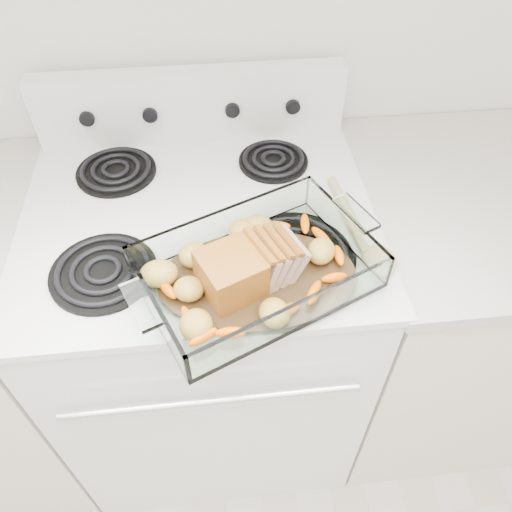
{
  "coord_description": "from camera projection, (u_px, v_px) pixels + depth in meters",
  "views": [
    {
      "loc": [
        0.04,
        0.83,
        1.68
      ],
      "look_at": [
        0.11,
        1.46,
        0.99
      ],
      "focal_mm": 35.0,
      "sensor_mm": 36.0,
      "label": 1
    }
  ],
  "objects": [
    {
      "name": "electric_range",
      "position": [
        211.0,
        328.0,
        1.44
      ],
      "size": [
        0.78,
        0.7,
        1.12
      ],
      "color": "white",
      "rests_on": "ground"
    },
    {
      "name": "roast_vegetables",
      "position": [
        253.0,
        257.0,
        0.96
      ],
      "size": [
        0.36,
        0.2,
        0.04
      ],
      "rotation": [
        0.0,
        0.0,
        -0.16
      ],
      "color": "#F76C00",
      "rests_on": "baking_dish"
    },
    {
      "name": "pork_roast",
      "position": [
        242.0,
        265.0,
        0.92
      ],
      "size": [
        0.2,
        0.11,
        0.09
      ],
      "rotation": [
        0.0,
        0.0,
        -0.07
      ],
      "color": "#905A15",
      "rests_on": "baking_dish"
    },
    {
      "name": "baking_dish",
      "position": [
        257.0,
        273.0,
        0.94
      ],
      "size": [
        0.42,
        0.27,
        0.08
      ],
      "rotation": [
        0.0,
        0.0,
        0.42
      ],
      "color": "white",
      "rests_on": "electric_range"
    },
    {
      "name": "wooden_spoon",
      "position": [
        366.0,
        239.0,
        1.04
      ],
      "size": [
        0.09,
        0.3,
        0.02
      ],
      "rotation": [
        0.0,
        0.0,
        0.11
      ],
      "color": "#BEB087",
      "rests_on": "electric_range"
    },
    {
      "name": "counter_right",
      "position": [
        433.0,
        311.0,
        1.5
      ],
      "size": [
        0.58,
        0.68,
        0.93
      ],
      "color": "white",
      "rests_on": "ground"
    }
  ]
}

